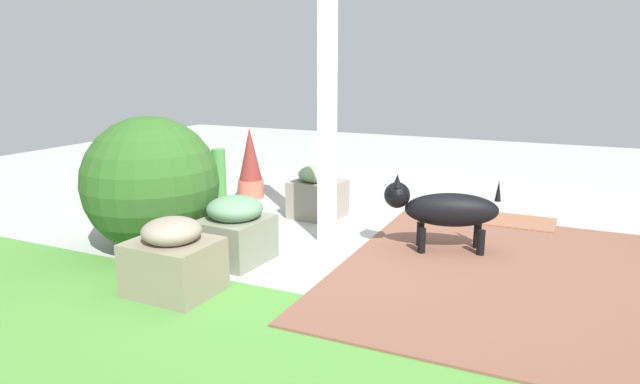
{
  "coord_description": "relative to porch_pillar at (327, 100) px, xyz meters",
  "views": [
    {
      "loc": [
        -1.23,
        3.54,
        1.26
      ],
      "look_at": [
        0.37,
        0.08,
        0.36
      ],
      "focal_mm": 30.77,
      "sensor_mm": 36.0,
      "label": 1
    }
  ],
  "objects": [
    {
      "name": "terracotta_pot_tall",
      "position": [
        1.06,
        -0.18,
        -0.81
      ],
      "size": [
        0.21,
        0.21,
        0.58
      ],
      "color": "#BB6633",
      "rests_on": "ground"
    },
    {
      "name": "ground_plane",
      "position": [
        -0.33,
        -0.04,
        -1.02
      ],
      "size": [
        12.0,
        12.0,
        0.0
      ],
      "primitive_type": "plane",
      "color": "#A9ACA8"
    },
    {
      "name": "porch_pillar",
      "position": [
        0.0,
        0.0,
        0.0
      ],
      "size": [
        0.11,
        0.11,
        2.03
      ],
      "primitive_type": "cube",
      "color": "white",
      "rests_on": "ground"
    },
    {
      "name": "doormat",
      "position": [
        -1.21,
        -1.01,
        -1.0
      ],
      "size": [
        0.62,
        0.43,
        0.03
      ],
      "primitive_type": "cube",
      "rotation": [
        0.0,
        0.0,
        -0.02
      ],
      "color": "#8C5A40",
      "rests_on": "ground"
    },
    {
      "name": "brick_path",
      "position": [
        -1.2,
        0.17,
        -1.01
      ],
      "size": [
        1.8,
        2.4,
        0.02
      ],
      "primitive_type": "cube",
      "color": "brown",
      "rests_on": "ground"
    },
    {
      "name": "dog",
      "position": [
        -0.82,
        -0.08,
        -0.71
      ],
      "size": [
        0.76,
        0.4,
        0.53
      ],
      "color": "black",
      "rests_on": "ground"
    },
    {
      "name": "stone_planter_nearest",
      "position": [
        0.32,
        -0.54,
        -0.81
      ],
      "size": [
        0.44,
        0.43,
        0.44
      ],
      "color": "gray",
      "rests_on": "ground"
    },
    {
      "name": "stone_planter_far",
      "position": [
        0.39,
        1.23,
        -0.82
      ],
      "size": [
        0.48,
        0.41,
        0.44
      ],
      "color": "gray",
      "rests_on": "ground"
    },
    {
      "name": "terracotta_pot_spiky",
      "position": [
        1.2,
        -0.89,
        -0.69
      ],
      "size": [
        0.24,
        0.24,
        0.67
      ],
      "color": "#B55C46",
      "rests_on": "ground"
    },
    {
      "name": "stone_planter_mid",
      "position": [
        0.36,
        0.65,
        -0.81
      ],
      "size": [
        0.42,
        0.46,
        0.43
      ],
      "color": "gray",
      "rests_on": "ground"
    },
    {
      "name": "round_shrub",
      "position": [
        1.02,
        0.67,
        -0.55
      ],
      "size": [
        0.92,
        0.92,
        0.92
      ],
      "primitive_type": "sphere",
      "color": "#2B571F",
      "rests_on": "ground"
    }
  ]
}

